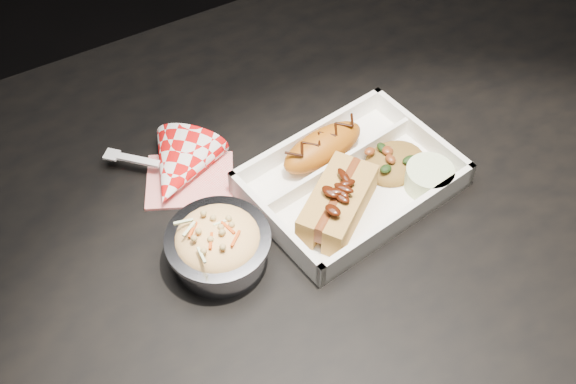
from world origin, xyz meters
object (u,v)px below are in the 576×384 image
at_px(food_tray, 350,183).
at_px(hotdog, 338,201).
at_px(napkin_fork, 178,170).
at_px(foil_coleslaw_cup, 218,244).
at_px(fried_pastry, 323,147).
at_px(dining_table, 319,227).

height_order(food_tray, hotdog, hotdog).
bearing_deg(napkin_fork, hotdog, -3.07).
height_order(foil_coleslaw_cup, napkin_fork, foil_coleslaw_cup).
bearing_deg(fried_pastry, napkin_fork, 159.14).
bearing_deg(hotdog, foil_coleslaw_cup, 138.72).
relative_size(dining_table, food_tray, 4.39).
distance_m(dining_table, food_tray, 0.11).
xyz_separation_m(dining_table, food_tray, (0.03, -0.02, 0.10)).
height_order(food_tray, foil_coleslaw_cup, foil_coleslaw_cup).
height_order(dining_table, hotdog, hotdog).
relative_size(dining_table, napkin_fork, 7.69).
bearing_deg(dining_table, hotdog, -102.54).
bearing_deg(hotdog, napkin_fork, 97.13).
bearing_deg(dining_table, foil_coleslaw_cup, -166.29).
xyz_separation_m(food_tray, fried_pastry, (-0.01, 0.05, 0.02)).
distance_m(foil_coleslaw_cup, napkin_fork, 0.14).
xyz_separation_m(food_tray, hotdog, (-0.04, -0.03, 0.02)).
xyz_separation_m(hotdog, napkin_fork, (-0.14, 0.15, -0.02)).
bearing_deg(food_tray, fried_pastry, 90.00).
xyz_separation_m(foil_coleslaw_cup, napkin_fork, (0.01, 0.14, -0.02)).
distance_m(fried_pastry, napkin_fork, 0.19).
bearing_deg(foil_coleslaw_cup, dining_table, 13.71).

